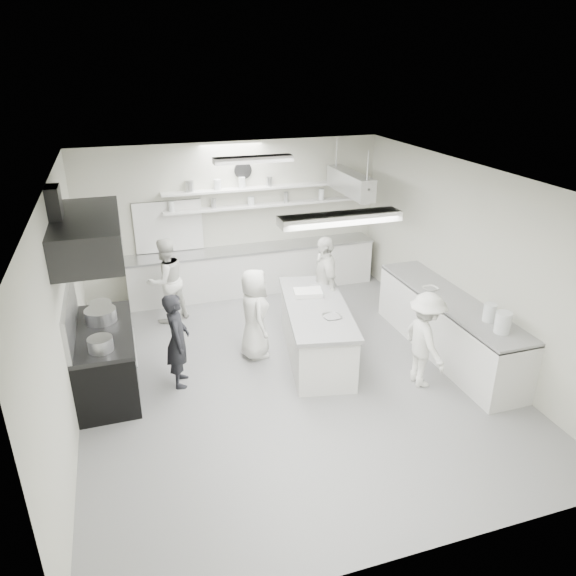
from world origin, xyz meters
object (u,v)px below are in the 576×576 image
object	(u,v)px
back_counter	(254,270)
prep_island	(316,332)
cook_stove	(177,340)
cook_back	(166,281)
stove	(106,361)
right_counter	(447,327)

from	to	relation	value
back_counter	prep_island	distance (m)	2.86
prep_island	cook_stove	xyz separation A→B (m)	(-2.19, -0.15, 0.30)
cook_back	back_counter	bearing A→B (deg)	176.56
back_counter	prep_island	world-z (taller)	back_counter
back_counter	cook_stove	world-z (taller)	cook_stove
cook_stove	cook_back	distance (m)	2.16
cook_stove	cook_back	world-z (taller)	cook_back
back_counter	prep_island	size ratio (longest dim) A/B	2.17
stove	prep_island	size ratio (longest dim) A/B	0.78
right_counter	cook_back	bearing A→B (deg)	148.37
prep_island	right_counter	bearing A→B (deg)	-4.03
right_counter	stove	bearing A→B (deg)	173.48
cook_stove	cook_back	bearing A→B (deg)	6.38
cook_back	prep_island	bearing A→B (deg)	108.57
right_counter	prep_island	size ratio (longest dim) A/B	1.43
right_counter	cook_back	xyz separation A→B (m)	(-4.17, 2.57, 0.31)
stove	back_counter	size ratio (longest dim) A/B	0.36
back_counter	cook_back	bearing A→B (deg)	-155.54
cook_stove	prep_island	bearing A→B (deg)	-78.00
stove	right_counter	distance (m)	5.28
back_counter	stove	bearing A→B (deg)	-136.01
prep_island	cook_back	world-z (taller)	cook_back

